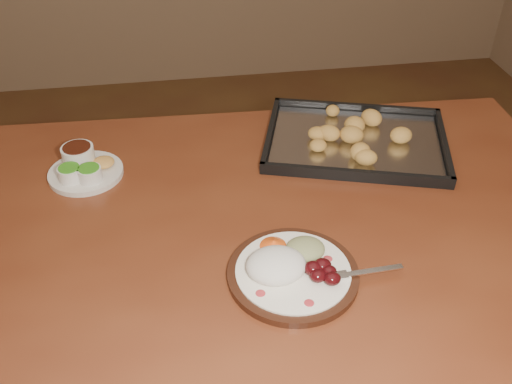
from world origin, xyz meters
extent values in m
plane|color=brown|center=(0.00, 0.00, 0.00)|extent=(4.00, 4.00, 0.00)
cube|color=brown|center=(0.13, -0.22, 0.73)|extent=(1.54, 0.96, 0.04)
cylinder|color=#4F2517|center=(-0.54, 0.19, 0.35)|extent=(0.07, 0.07, 0.71)
cylinder|color=#4F2517|center=(0.82, 0.13, 0.35)|extent=(0.07, 0.07, 0.71)
cylinder|color=black|center=(0.18, -0.40, 0.76)|extent=(0.25, 0.25, 0.01)
cylinder|color=white|center=(0.18, -0.40, 0.77)|extent=(0.21, 0.21, 0.01)
ellipsoid|color=#B62B33|center=(0.11, -0.45, 0.77)|extent=(0.02, 0.02, 0.00)
ellipsoid|color=#B62B33|center=(0.19, -0.49, 0.77)|extent=(0.02, 0.02, 0.00)
ellipsoid|color=#B62B33|center=(0.25, -0.39, 0.77)|extent=(0.02, 0.02, 0.00)
ellipsoid|color=#B62B33|center=(0.11, -0.37, 0.77)|extent=(0.02, 0.02, 0.00)
ellipsoid|color=white|center=(0.15, -0.40, 0.78)|extent=(0.13, 0.12, 0.05)
ellipsoid|color=#4C0A10|center=(0.22, -0.44, 0.78)|extent=(0.03, 0.03, 0.02)
ellipsoid|color=#4C0A10|center=(0.24, -0.43, 0.78)|extent=(0.03, 0.03, 0.02)
ellipsoid|color=#4C0A10|center=(0.23, -0.41, 0.78)|extent=(0.03, 0.03, 0.02)
ellipsoid|color=#4C0A10|center=(0.24, -0.45, 0.78)|extent=(0.03, 0.03, 0.02)
ellipsoid|color=#4C0A10|center=(0.22, -0.42, 0.78)|extent=(0.03, 0.03, 0.02)
ellipsoid|color=tan|center=(0.21, -0.36, 0.78)|extent=(0.09, 0.09, 0.03)
cone|color=#F25616|center=(0.16, -0.34, 0.78)|extent=(0.06, 0.06, 0.02)
cube|color=white|center=(0.33, -0.43, 0.77)|extent=(0.12, 0.02, 0.00)
cube|color=white|center=(0.26, -0.43, 0.77)|extent=(0.03, 0.02, 0.00)
cylinder|color=white|center=(0.24, -0.44, 0.77)|extent=(0.03, 0.00, 0.00)
cylinder|color=white|center=(0.24, -0.44, 0.77)|extent=(0.03, 0.00, 0.00)
cylinder|color=white|center=(0.24, -0.43, 0.77)|extent=(0.03, 0.00, 0.00)
cylinder|color=white|center=(0.24, -0.43, 0.77)|extent=(0.03, 0.00, 0.00)
cylinder|color=silver|center=(-0.23, -0.01, 0.76)|extent=(0.17, 0.17, 0.01)
cylinder|color=silver|center=(-0.25, -0.04, 0.78)|extent=(0.05, 0.05, 0.03)
cylinder|color=#378E1C|center=(-0.25, -0.04, 0.79)|extent=(0.05, 0.05, 0.00)
cylinder|color=silver|center=(-0.21, -0.05, 0.78)|extent=(0.05, 0.05, 0.03)
cylinder|color=#378E1C|center=(-0.21, -0.05, 0.79)|extent=(0.05, 0.05, 0.00)
cylinder|color=silver|center=(-0.24, 0.03, 0.78)|extent=(0.07, 0.07, 0.04)
cylinder|color=#331209|center=(-0.24, 0.03, 0.81)|extent=(0.06, 0.06, 0.00)
ellipsoid|color=#CC8F48|center=(-0.18, 0.01, 0.77)|extent=(0.05, 0.05, 0.02)
cube|color=black|center=(0.43, 0.02, 0.75)|extent=(0.52, 0.44, 0.01)
cube|color=black|center=(0.48, 0.17, 0.77)|extent=(0.43, 0.14, 0.02)
cube|color=black|center=(0.39, -0.13, 0.77)|extent=(0.43, 0.14, 0.02)
cube|color=black|center=(0.64, -0.04, 0.77)|extent=(0.11, 0.31, 0.02)
cube|color=black|center=(0.23, 0.08, 0.77)|extent=(0.11, 0.31, 0.02)
cube|color=silver|center=(0.43, 0.02, 0.76)|extent=(0.48, 0.40, 0.00)
ellipsoid|color=gold|center=(0.48, 0.01, 0.78)|extent=(0.05, 0.05, 0.03)
ellipsoid|color=gold|center=(0.53, 0.03, 0.78)|extent=(0.07, 0.07, 0.03)
ellipsoid|color=gold|center=(0.48, 0.10, 0.78)|extent=(0.06, 0.06, 0.03)
ellipsoid|color=gold|center=(0.41, 0.08, 0.78)|extent=(0.06, 0.06, 0.03)
ellipsoid|color=gold|center=(0.37, 0.09, 0.78)|extent=(0.07, 0.07, 0.03)
ellipsoid|color=gold|center=(0.38, 0.04, 0.78)|extent=(0.05, 0.05, 0.03)
ellipsoid|color=gold|center=(0.33, 0.01, 0.78)|extent=(0.07, 0.07, 0.03)
ellipsoid|color=gold|center=(0.38, -0.06, 0.78)|extent=(0.06, 0.06, 0.03)
ellipsoid|color=gold|center=(0.46, -0.04, 0.78)|extent=(0.06, 0.06, 0.03)
ellipsoid|color=gold|center=(0.49, -0.05, 0.78)|extent=(0.07, 0.07, 0.03)
camera|label=1|loc=(0.00, -1.14, 1.52)|focal=40.00mm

